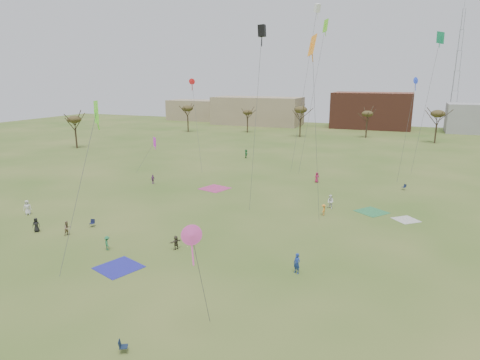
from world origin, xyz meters
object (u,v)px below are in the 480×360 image
at_px(camp_chair_left, 92,225).
at_px(flyer_near_left, 27,207).
at_px(camp_chair_center, 124,349).
at_px(radio_tower, 457,70).
at_px(camp_chair_right, 404,188).
at_px(flyer_near_right, 297,263).
at_px(flyer_near_center, 107,243).

bearing_deg(camp_chair_left, flyer_near_left, 161.82).
relative_size(camp_chair_center, radio_tower, 0.02).
relative_size(flyer_near_left, camp_chair_right, 2.15).
distance_m(flyer_near_left, camp_chair_center, 33.42).
distance_m(flyer_near_right, radio_tower, 125.47).
distance_m(camp_chair_center, camp_chair_right, 50.94).
relative_size(flyer_near_center, camp_chair_center, 1.67).
bearing_deg(camp_chair_right, flyer_near_center, -81.02).
bearing_deg(flyer_near_center, flyer_near_left, 23.75).
xyz_separation_m(camp_chair_center, camp_chair_right, (15.49, 48.52, 0.00)).
height_order(camp_chair_left, camp_chair_center, same).
bearing_deg(flyer_near_right, camp_chair_left, -159.37).
height_order(flyer_near_right, camp_chair_center, flyer_near_right).
bearing_deg(flyer_near_left, flyer_near_center, -60.64).
xyz_separation_m(flyer_near_center, flyer_near_right, (18.90, 2.16, 0.20)).
height_order(flyer_near_center, camp_chair_center, flyer_near_center).
relative_size(flyer_near_left, flyer_near_center, 1.29).
xyz_separation_m(flyer_near_center, camp_chair_left, (-6.08, 4.72, -0.47)).
bearing_deg(camp_chair_center, radio_tower, -41.03).
distance_m(camp_chair_left, radio_tower, 129.65).
distance_m(flyer_near_center, radio_tower, 132.00).
height_order(flyer_near_left, flyer_near_center, flyer_near_left).
height_order(camp_chair_center, radio_tower, radio_tower).
relative_size(flyer_near_left, flyer_near_right, 1.01).
bearing_deg(flyer_near_center, camp_chair_left, 3.15).
distance_m(flyer_near_left, radio_tower, 133.26).
relative_size(flyer_near_right, camp_chair_center, 2.14).
distance_m(flyer_near_left, camp_chair_right, 53.49).
distance_m(flyer_near_center, camp_chair_center, 17.14).
height_order(camp_chair_left, camp_chair_right, same).
relative_size(camp_chair_right, radio_tower, 0.02).
relative_size(flyer_near_left, radio_tower, 0.05).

